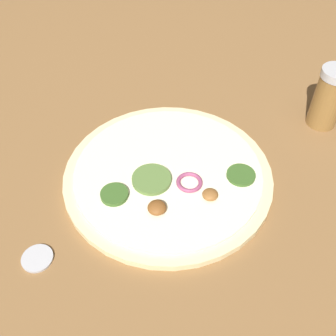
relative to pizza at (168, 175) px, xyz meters
The scene contains 4 objects.
ground_plane 0.01m from the pizza, 88.37° to the right, with size 3.00×3.00×0.00m, color brown.
pizza is the anchor object (origin of this frame).
spice_jar 0.29m from the pizza, 156.86° to the right, with size 0.05×0.05×0.10m.
loose_cap 0.21m from the pizza, 36.57° to the left, with size 0.04×0.04×0.01m.
Camera 1 is at (0.02, 0.38, 0.43)m, focal length 42.00 mm.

